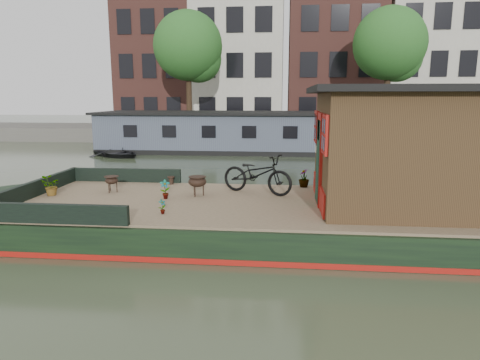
# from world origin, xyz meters

# --- Properties ---
(ground) EXTENTS (120.00, 120.00, 0.00)m
(ground) POSITION_xyz_m (0.00, 0.00, 0.00)
(ground) COLOR #263220
(ground) RESTS_ON ground
(houseboat_hull) EXTENTS (14.01, 4.02, 0.60)m
(houseboat_hull) POSITION_xyz_m (-1.33, 0.00, 0.27)
(houseboat_hull) COLOR black
(houseboat_hull) RESTS_ON ground
(houseboat_deck) EXTENTS (11.80, 3.80, 0.05)m
(houseboat_deck) POSITION_xyz_m (0.00, 0.00, 0.62)
(houseboat_deck) COLOR #826950
(houseboat_deck) RESTS_ON houseboat_hull
(bow_bulwark) EXTENTS (3.00, 4.00, 0.35)m
(bow_bulwark) POSITION_xyz_m (-5.07, 0.00, 0.82)
(bow_bulwark) COLOR black
(bow_bulwark) RESTS_ON houseboat_deck
(cabin) EXTENTS (4.00, 3.50, 2.42)m
(cabin) POSITION_xyz_m (2.19, 0.00, 1.88)
(cabin) COLOR #312113
(cabin) RESTS_ON houseboat_deck
(bicycle) EXTENTS (1.86, 1.27, 0.92)m
(bicycle) POSITION_xyz_m (-0.92, 0.86, 1.11)
(bicycle) COLOR black
(bicycle) RESTS_ON houseboat_deck
(potted_plant_a) EXTENTS (0.26, 0.21, 0.43)m
(potted_plant_a) POSITION_xyz_m (-2.91, 0.11, 0.86)
(potted_plant_a) COLOR maroon
(potted_plant_a) RESTS_ON houseboat_deck
(potted_plant_c) EXTENTS (0.52, 0.49, 0.44)m
(potted_plant_c) POSITION_xyz_m (-5.60, 0.15, 0.87)
(potted_plant_c) COLOR #A64F30
(potted_plant_c) RESTS_ON houseboat_deck
(potted_plant_d) EXTENTS (0.30, 0.30, 0.46)m
(potted_plant_d) POSITION_xyz_m (0.20, 1.70, 0.88)
(potted_plant_d) COLOR #9A402A
(potted_plant_d) RESTS_ON houseboat_deck
(potted_plant_e) EXTENTS (0.17, 0.18, 0.29)m
(potted_plant_e) POSITION_xyz_m (-2.62, -1.13, 0.79)
(potted_plant_e) COLOR #A14C2F
(potted_plant_e) RESTS_ON houseboat_deck
(brazier_front) EXTENTS (0.51, 0.51, 0.45)m
(brazier_front) POSITION_xyz_m (-2.25, 0.47, 0.88)
(brazier_front) COLOR black
(brazier_front) RESTS_ON houseboat_deck
(brazier_rear) EXTENTS (0.45, 0.45, 0.38)m
(brazier_rear) POSITION_xyz_m (-4.35, 0.65, 0.84)
(brazier_rear) COLOR black
(brazier_rear) RESTS_ON houseboat_deck
(bollard_port) EXTENTS (0.18, 0.18, 0.21)m
(bollard_port) POSITION_xyz_m (-3.20, 1.70, 0.75)
(bollard_port) COLOR black
(bollard_port) RESTS_ON houseboat_deck
(bollard_stbd) EXTENTS (0.20, 0.20, 0.22)m
(bollard_stbd) POSITION_xyz_m (-5.60, -1.62, 0.76)
(bollard_stbd) COLOR black
(bollard_stbd) RESTS_ON houseboat_deck
(dinghy) EXTENTS (3.40, 3.11, 0.58)m
(dinghy) POSITION_xyz_m (-8.47, 11.28, 0.29)
(dinghy) COLOR black
(dinghy) RESTS_ON ground
(far_houseboat) EXTENTS (20.40, 4.40, 2.11)m
(far_houseboat) POSITION_xyz_m (0.00, 14.00, 0.97)
(far_houseboat) COLOR #424C59
(far_houseboat) RESTS_ON ground
(quay) EXTENTS (60.00, 6.00, 0.90)m
(quay) POSITION_xyz_m (0.00, 20.50, 0.45)
(quay) COLOR #47443F
(quay) RESTS_ON ground
(townhouse_row) EXTENTS (27.25, 8.00, 16.50)m
(townhouse_row) POSITION_xyz_m (0.15, 27.50, 7.90)
(townhouse_row) COLOR brown
(townhouse_row) RESTS_ON ground
(tree_left) EXTENTS (4.40, 4.40, 7.40)m
(tree_left) POSITION_xyz_m (-6.36, 19.07, 5.89)
(tree_left) COLOR #332316
(tree_left) RESTS_ON quay
(tree_right) EXTENTS (4.40, 4.40, 7.40)m
(tree_right) POSITION_xyz_m (6.14, 19.07, 5.89)
(tree_right) COLOR #332316
(tree_right) RESTS_ON quay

